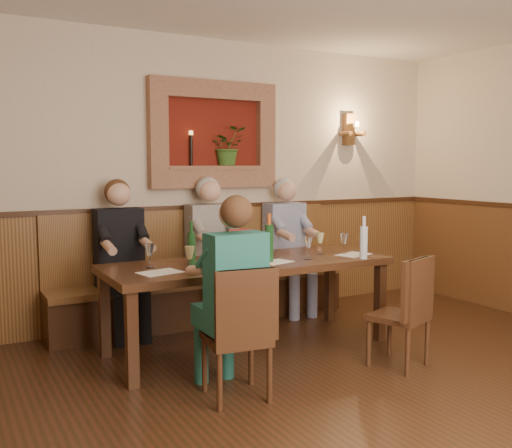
% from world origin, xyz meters
% --- Properties ---
extents(ground_plane, '(6.00, 6.00, 0.00)m').
position_xyz_m(ground_plane, '(0.00, 0.00, 0.00)').
color(ground_plane, black).
rests_on(ground_plane, ground).
extents(room_shell, '(6.04, 6.04, 2.82)m').
position_xyz_m(room_shell, '(0.00, 0.00, 1.89)').
color(room_shell, '#C6B196').
rests_on(room_shell, ground).
extents(wainscoting, '(6.02, 6.02, 1.15)m').
position_xyz_m(wainscoting, '(0.00, -0.00, 0.59)').
color(wainscoting, '#583119').
rests_on(wainscoting, ground).
extents(wall_niche, '(1.36, 0.30, 1.06)m').
position_xyz_m(wall_niche, '(0.24, 2.94, 1.81)').
color(wall_niche, '#63170E').
rests_on(wall_niche, ground).
extents(wall_sconce, '(0.25, 0.20, 0.35)m').
position_xyz_m(wall_sconce, '(1.90, 2.93, 1.94)').
color(wall_sconce, '#583119').
rests_on(wall_sconce, ground).
extents(dining_table, '(2.40, 0.90, 0.75)m').
position_xyz_m(dining_table, '(0.00, 1.85, 0.68)').
color(dining_table, '#372210').
rests_on(dining_table, ground).
extents(bench, '(3.00, 0.45, 1.11)m').
position_xyz_m(bench, '(0.00, 2.79, 0.33)').
color(bench, '#381E0F').
rests_on(bench, ground).
extents(chair_near_left, '(0.45, 0.45, 0.90)m').
position_xyz_m(chair_near_left, '(-0.56, 0.97, 0.26)').
color(chair_near_left, '#372210').
rests_on(chair_near_left, ground).
extents(chair_near_right, '(0.48, 0.48, 0.86)m').
position_xyz_m(chair_near_right, '(0.82, 0.90, 0.25)').
color(chair_near_right, '#372210').
rests_on(chair_near_right, ground).
extents(person_bench_left, '(0.42, 0.51, 1.42)m').
position_xyz_m(person_bench_left, '(-0.83, 2.69, 0.59)').
color(person_bench_left, black).
rests_on(person_bench_left, ground).
extents(person_bench_mid, '(0.42, 0.52, 1.43)m').
position_xyz_m(person_bench_mid, '(0.06, 2.69, 0.59)').
color(person_bench_mid, '#605958').
rests_on(person_bench_mid, ground).
extents(person_bench_right, '(0.41, 0.51, 1.41)m').
position_xyz_m(person_bench_right, '(0.93, 2.69, 0.58)').
color(person_bench_right, navy).
rests_on(person_bench_right, ground).
extents(person_chair_front, '(0.39, 0.48, 1.36)m').
position_xyz_m(person_chair_front, '(-0.56, 1.07, 0.56)').
color(person_chair_front, '#174451').
rests_on(person_chair_front, ground).
extents(spittoon_bucket, '(0.29, 0.29, 0.26)m').
position_xyz_m(spittoon_bucket, '(-0.08, 1.81, 0.88)').
color(spittoon_bucket, red).
rests_on(spittoon_bucket, dining_table).
extents(wine_bottle_green_a, '(0.09, 0.09, 0.40)m').
position_xyz_m(wine_bottle_green_a, '(0.13, 1.72, 0.92)').
color(wine_bottle_green_a, '#19471E').
rests_on(wine_bottle_green_a, dining_table).
extents(wine_bottle_green_b, '(0.08, 0.08, 0.35)m').
position_xyz_m(wine_bottle_green_b, '(-0.50, 1.88, 0.89)').
color(wine_bottle_green_b, '#19471E').
rests_on(wine_bottle_green_b, dining_table).
extents(water_bottle, '(0.08, 0.08, 0.36)m').
position_xyz_m(water_bottle, '(0.92, 1.48, 0.90)').
color(water_bottle, silver).
rests_on(water_bottle, dining_table).
extents(tasting_sheet_a, '(0.34, 0.28, 0.00)m').
position_xyz_m(tasting_sheet_a, '(-0.82, 1.71, 0.75)').
color(tasting_sheet_a, white).
rests_on(tasting_sheet_a, dining_table).
extents(tasting_sheet_b, '(0.30, 0.25, 0.00)m').
position_xyz_m(tasting_sheet_b, '(0.17, 1.69, 0.75)').
color(tasting_sheet_b, white).
rests_on(tasting_sheet_b, dining_table).
extents(tasting_sheet_c, '(0.34, 0.29, 0.00)m').
position_xyz_m(tasting_sheet_c, '(0.98, 1.68, 0.75)').
color(tasting_sheet_c, white).
rests_on(tasting_sheet_c, dining_table).
extents(tasting_sheet_d, '(0.31, 0.25, 0.00)m').
position_xyz_m(tasting_sheet_d, '(-0.26, 1.57, 0.75)').
color(tasting_sheet_d, white).
rests_on(tasting_sheet_d, dining_table).
extents(wine_glass_0, '(0.08, 0.08, 0.19)m').
position_xyz_m(wine_glass_0, '(0.49, 1.68, 0.85)').
color(wine_glass_0, white).
rests_on(wine_glass_0, dining_table).
extents(wine_glass_1, '(0.08, 0.08, 0.19)m').
position_xyz_m(wine_glass_1, '(-0.82, 1.94, 0.85)').
color(wine_glass_1, white).
rests_on(wine_glass_1, dining_table).
extents(wine_glass_2, '(0.08, 0.08, 0.19)m').
position_xyz_m(wine_glass_2, '(0.01, 1.68, 0.85)').
color(wine_glass_2, '#D2C77D').
rests_on(wine_glass_2, dining_table).
extents(wine_glass_3, '(0.08, 0.08, 0.19)m').
position_xyz_m(wine_glass_3, '(-0.28, 1.58, 0.85)').
color(wine_glass_3, '#D2C77D').
rests_on(wine_glass_3, dining_table).
extents(wine_glass_4, '(0.08, 0.08, 0.19)m').
position_xyz_m(wine_glass_4, '(0.75, 1.87, 0.85)').
color(wine_glass_4, '#D2C77D').
rests_on(wine_glass_4, dining_table).
extents(wine_glass_5, '(0.08, 0.08, 0.19)m').
position_xyz_m(wine_glass_5, '(0.91, 1.74, 0.85)').
color(wine_glass_5, white).
rests_on(wine_glass_5, dining_table).
extents(wine_glass_6, '(0.08, 0.08, 0.19)m').
position_xyz_m(wine_glass_6, '(0.26, 1.94, 0.85)').
color(wine_glass_6, '#D2C77D').
rests_on(wine_glass_6, dining_table).
extents(wine_glass_7, '(0.08, 0.08, 0.19)m').
position_xyz_m(wine_glass_7, '(-0.29, 1.99, 0.85)').
color(wine_glass_7, white).
rests_on(wine_glass_7, dining_table).
extents(wine_glass_8, '(0.08, 0.08, 0.19)m').
position_xyz_m(wine_glass_8, '(-0.61, 1.64, 0.85)').
color(wine_glass_8, '#D2C77D').
rests_on(wine_glass_8, dining_table).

